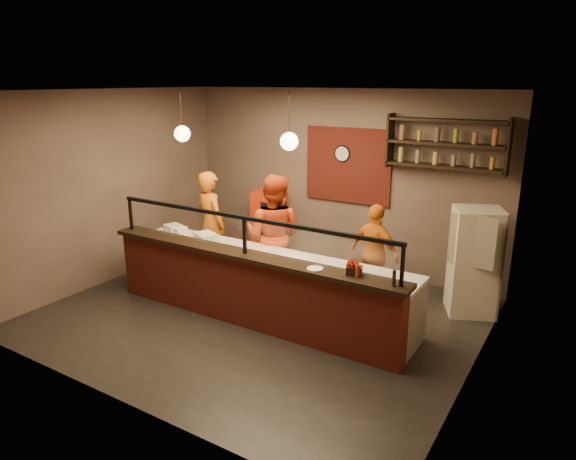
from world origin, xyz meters
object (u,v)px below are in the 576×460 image
Objects in this scene: cook_mid at (274,235)px; red_cooler at (269,226)px; pepper_mill at (394,278)px; fridge at (474,262)px; condiment_caddy at (354,270)px; pizza_dough at (291,260)px; cook_left at (211,224)px; cook_right at (375,253)px; wall_clock at (343,154)px.

red_cooler is (-0.95, 1.29, -0.30)m from cook_mid.
red_cooler reaches higher than pepper_mill.
cook_mid reaches higher than red_cooler.
fridge reaches higher than condiment_caddy.
pizza_dough is 2.76× the size of condiment_caddy.
pepper_mill is (2.44, -1.20, 0.19)m from cook_mid.
fridge is at bearing -23.79° from red_cooler.
pizza_dough is at bearing 125.44° from cook_mid.
cook_left is 3.60× the size of pizza_dough.
cook_mid is 10.39× the size of condiment_caddy.
red_cooler is at bearing -90.60° from cook_left.
cook_mid reaches higher than pepper_mill.
red_cooler is at bearing 1.12° from cook_right.
fridge is 2.67m from pizza_dough.
wall_clock is 2.02m from cook_right.
cook_left is at bearing -126.44° from red_cooler.
pizza_dough is at bearing 159.98° from condiment_caddy.
condiment_caddy is at bearing -58.10° from red_cooler.
pepper_mill is (1.69, -0.51, 0.25)m from pizza_dough.
cook_left is 4.33m from fridge.
fridge is (2.89, 0.90, -0.18)m from cook_mid.
fridge is at bearing -147.78° from cook_right.
cook_mid is 1.63m from red_cooler.
cook_mid is 3.04m from fridge.
cook_mid reaches higher than fridge.
cook_left is at bearing 166.83° from fridge.
cook_left is 9.61× the size of pepper_mill.
fridge reaches higher than red_cooler.
cook_left is at bearing 27.28° from cook_right.
wall_clock is at bearing -25.63° from cook_right.
cook_right is (1.50, 0.55, -0.20)m from cook_mid.
wall_clock is at bearing 119.10° from condiment_caddy.
cook_right is at bearing 170.13° from fridge.
pizza_dough is at bearing -67.33° from red_cooler.
cook_right reaches higher than red_cooler.
cook_mid is 1.61m from cook_right.
red_cooler is (-3.85, 0.38, -0.13)m from fridge.
red_cooler is (-2.45, 0.74, -0.11)m from cook_right.
cook_left is 2.90m from cook_right.
wall_clock reaches higher than cook_left.
cook_left is 0.96× the size of cook_mid.
cook_mid is at bearing 149.78° from condiment_caddy.
cook_left is 1.36m from cook_mid.
red_cooler is 7.13× the size of condiment_caddy.
cook_left is at bearing 161.42° from pepper_mill.
pizza_dough is 1.78m from pepper_mill.
cook_left is 1.17× the size of fridge.
cook_left reaches higher than pepper_mill.
cook_right is at bearing -43.54° from wall_clock.
cook_mid reaches higher than condiment_caddy.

